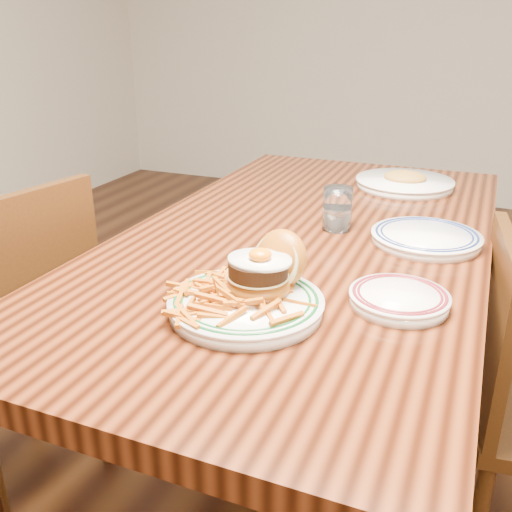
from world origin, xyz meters
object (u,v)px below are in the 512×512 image
at_px(main_plate, 252,291).
at_px(side_plate, 399,298).
at_px(table, 306,266).
at_px(chair_left, 11,340).

height_order(main_plate, side_plate, main_plate).
bearing_deg(main_plate, table, 110.96).
distance_m(chair_left, main_plate, 0.78).
distance_m(table, side_plate, 0.42).
height_order(table, main_plate, main_plate).
distance_m(table, main_plate, 0.44).
xyz_separation_m(table, chair_left, (-0.68, -0.33, -0.19)).
bearing_deg(main_plate, side_plate, 42.01).
height_order(table, chair_left, chair_left).
xyz_separation_m(table, side_plate, (0.27, -0.31, 0.10)).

